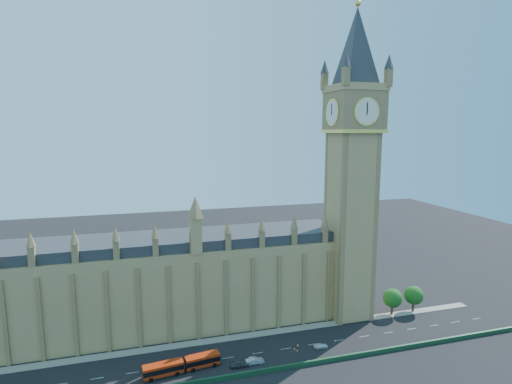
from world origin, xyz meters
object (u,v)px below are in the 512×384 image
object	(u,v)px
red_bus	(182,365)
car_silver	(255,361)
car_grey	(240,364)
car_white	(321,346)

from	to	relation	value
red_bus	car_silver	world-z (taller)	red_bus
car_grey	car_white	distance (m)	23.48
car_grey	car_silver	size ratio (longest dim) A/B	1.02
red_bus	car_silver	bearing A→B (deg)	-12.02
car_grey	red_bus	bearing A→B (deg)	85.05
car_grey	car_white	bearing A→B (deg)	-81.32
car_silver	car_grey	bearing A→B (deg)	95.33
car_silver	car_white	world-z (taller)	car_silver
car_white	car_grey	bearing A→B (deg)	98.18
red_bus	car_white	xyz separation A→B (m)	(37.48, 0.61, -1.11)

